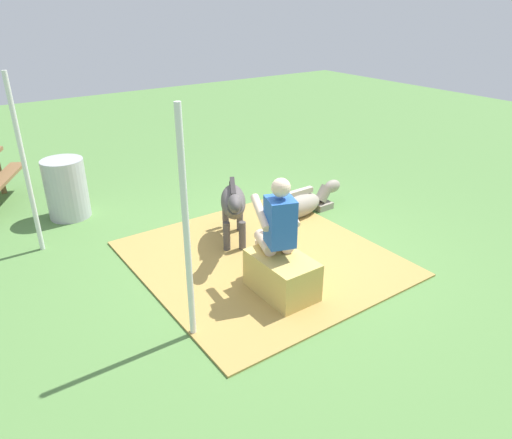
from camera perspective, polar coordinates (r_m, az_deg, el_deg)
name	(u,v)px	position (r m, az deg, el deg)	size (l,w,h in m)	color
ground_plane	(270,251)	(6.15, 1.75, -3.85)	(24.00, 24.00, 0.00)	#568442
hay_patch	(261,258)	(5.97, 0.66, -4.66)	(3.02, 2.88, 0.02)	#AD8C47
hay_bale	(282,276)	(5.20, 3.11, -6.76)	(0.78, 0.50, 0.46)	tan
person_seated	(276,228)	(5.08, 2.48, -1.00)	(0.72, 0.55, 1.34)	beige
pony_standing	(233,204)	(6.09, -2.73, 1.83)	(1.21, 0.85, 0.94)	#4C4747
pony_lying	(301,204)	(7.10, 5.41, 1.91)	(0.42, 1.34, 0.42)	gray
water_barrel	(66,189)	(7.48, -21.83, 3.46)	(0.59, 0.59, 0.88)	#B2B2B7
tent_pole_left	(186,231)	(4.20, -8.37, -1.36)	(0.06, 0.06, 2.25)	silver
tent_pole_right	(25,167)	(6.39, -26.01, 5.69)	(0.06, 0.06, 2.25)	silver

